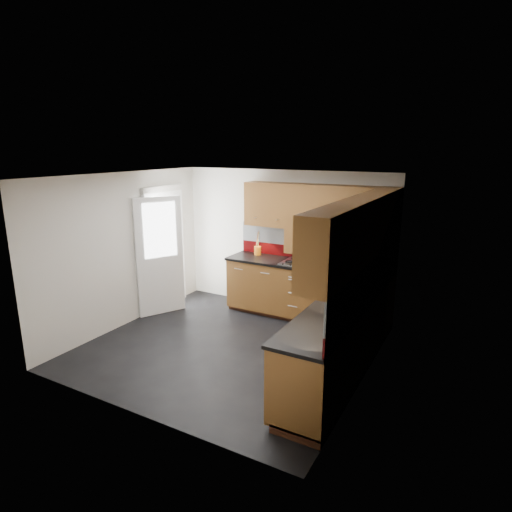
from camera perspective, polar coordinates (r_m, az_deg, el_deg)
The scene contains 14 objects.
room at distance 5.72m, azimuth -3.87°, elevation 1.55°, with size 4.00×3.80×2.64m.
base_cabinets at distance 6.20m, azimuth 8.36°, elevation -7.83°, with size 2.70×3.20×0.95m.
countertop at distance 6.03m, azimuth 8.36°, elevation -3.61°, with size 2.72×3.22×0.04m.
backsplash at distance 6.09m, azimuth 11.16°, elevation -0.72°, with size 2.70×3.20×0.54m.
upper_cabinets at distance 5.83m, azimuth 10.57°, elevation 4.98°, with size 2.50×3.20×0.72m.
extractor_hood at distance 6.99m, azimuth 6.54°, elevation 2.00°, with size 0.60×0.33×0.40m, color #562A13.
glass_cabinet at distance 5.97m, azimuth 15.85°, elevation 5.16°, with size 0.32×0.80×0.66m.
back_door at distance 7.46m, azimuth -12.28°, elevation 0.60°, with size 0.42×1.19×2.04m.
gas_hob at distance 6.92m, azimuth 5.94°, elevation -0.89°, with size 0.58×0.51×0.05m.
utensil_pot at distance 7.42m, azimuth 0.23°, elevation 0.89°, with size 0.12×0.12×0.43m.
toaster at distance 6.89m, azimuth 9.83°, elevation -0.48°, with size 0.28×0.21×0.18m.
food_processor at distance 5.92m, azimuth 14.32°, elevation -2.67°, with size 0.18×0.18×0.30m.
paper_towel at distance 5.96m, azimuth 14.88°, elevation -2.84°, with size 0.11×0.11×0.22m, color white.
orange_cloth at distance 6.03m, azimuth 13.74°, elevation -3.61°, with size 0.13×0.11×0.01m, color orange.
Camera 1 is at (3.02, -4.69, 2.76)m, focal length 30.00 mm.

